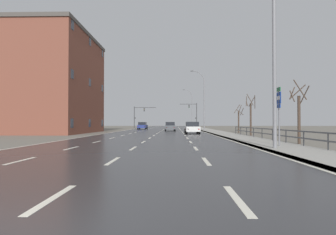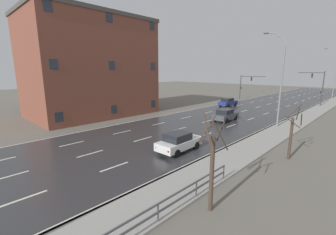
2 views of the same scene
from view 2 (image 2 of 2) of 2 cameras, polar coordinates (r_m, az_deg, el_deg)
ground_plane at (r=31.73m, az=12.86°, el=-0.28°), size 160.00×160.00×0.12m
road_asphalt_strip at (r=42.28m, az=21.42°, el=2.28°), size 14.00×120.00×0.03m
sidewalk_right at (r=39.86m, az=32.60°, el=0.75°), size 3.00×120.00×0.12m
street_lamp_midground at (r=28.38m, az=26.87°, el=8.22°), size 2.55×0.24×10.79m
street_lamp_distant at (r=64.10m, az=37.00°, el=8.80°), size 2.86×0.24×11.57m
traffic_signal_right at (r=49.95m, az=34.28°, el=7.18°), size 4.35×0.36×6.42m
traffic_signal_left at (r=53.75m, az=19.25°, el=8.31°), size 5.64×0.36×5.54m
car_distant at (r=30.09m, az=14.56°, el=0.66°), size 1.95×4.16×1.57m
car_far_right at (r=42.82m, az=15.15°, el=3.88°), size 1.93×4.15×1.57m
car_near_left at (r=18.22m, az=2.79°, el=-6.23°), size 1.92×4.14×1.57m
brick_building at (r=35.35m, az=-19.34°, el=12.15°), size 11.82×16.95×14.04m
bare_tree_mid at (r=10.51m, az=11.22°, el=-12.31°), size 1.20×1.23×4.70m
bare_tree_far at (r=18.64m, az=29.21°, el=-3.96°), size 1.27×1.35×4.14m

